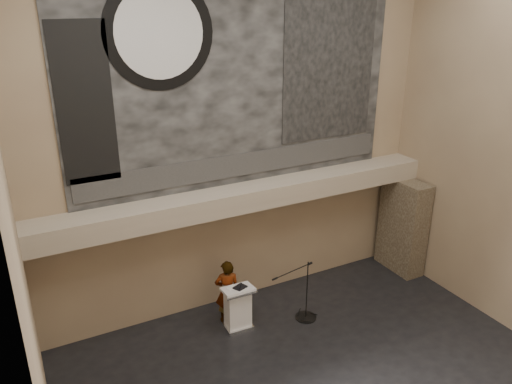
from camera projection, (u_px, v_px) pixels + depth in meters
wall_back at (240, 139)px, 11.70m from camera, size 10.00×0.02×8.50m
wall_left at (21, 265)px, 6.25m from camera, size 0.02×8.00×8.50m
soffit at (248, 196)px, 11.85m from camera, size 10.00×0.80×0.50m
sprinkler_left at (186, 221)px, 11.22m from camera, size 0.04×0.04×0.06m
sprinkler_right at (316, 194)px, 12.73m from camera, size 0.04×0.04×0.06m
banner at (240, 77)px, 11.14m from camera, size 8.00×0.05×5.00m
banner_text_strip at (242, 164)px, 11.86m from camera, size 7.76×0.02×0.55m
banner_clock_rim at (159, 33)px, 9.96m from camera, size 2.30×0.02×2.30m
banner_clock_face at (160, 33)px, 9.95m from camera, size 1.84×0.02×1.84m
banner_building_print at (330, 66)px, 12.10m from camera, size 2.60×0.02×3.60m
banner_brick_print at (85, 105)px, 9.75m from camera, size 1.10×0.02×3.20m
stone_pier at (403, 225)px, 14.07m from camera, size 0.60×1.40×2.70m
lectern at (238, 308)px, 11.73m from camera, size 0.74×0.54×1.13m
binder at (240, 287)px, 11.51m from camera, size 0.35×0.32×0.04m
papers at (234, 289)px, 11.48m from camera, size 0.31×0.37×0.00m
speaker_person at (227, 291)px, 11.90m from camera, size 0.69×0.56×1.63m
mic_stand at (305, 310)px, 12.19m from camera, size 1.33×0.52×1.56m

